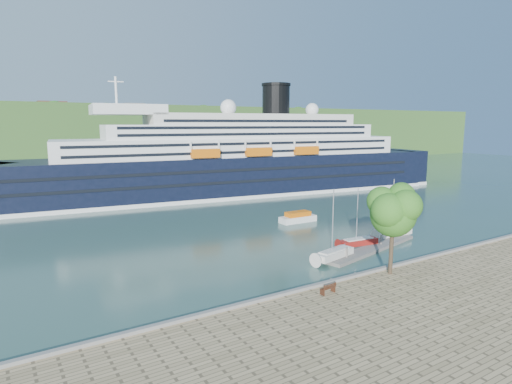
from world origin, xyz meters
name	(u,v)px	position (x,y,z in m)	size (l,w,h in m)	color
ground	(399,273)	(0.00, 0.00, 0.00)	(400.00, 400.00, 0.00)	#2E5249
far_hillside	(106,137)	(0.00, 145.00, 12.00)	(400.00, 50.00, 24.00)	#395E25
quay_coping	(401,264)	(0.00, -0.20, 1.15)	(220.00, 0.50, 0.30)	slate
cruise_ship	(229,139)	(9.54, 59.64, 13.57)	(120.87, 17.60, 27.14)	black
park_bench	(328,288)	(-12.87, -2.08, 1.56)	(1.75, 0.72, 1.12)	#472514
promenade_tree	(392,225)	(-3.39, -1.50, 6.41)	(6.53, 6.53, 10.82)	#255F19
floating_pontoon	(373,248)	(4.24, 8.06, 0.21)	(19.13, 2.34, 0.43)	gray
sailboat_white_near	(335,227)	(-3.50, 7.37, 4.41)	(6.82, 1.89, 8.81)	silver
sailboat_red	(360,220)	(3.37, 9.91, 4.04)	(6.26, 1.74, 8.08)	maroon
sailboat_white_far	(395,210)	(11.54, 10.75, 4.33)	(6.71, 1.86, 8.66)	silver
tender_launch	(298,217)	(5.76, 27.03, 0.94)	(6.79, 2.32, 1.88)	#D5610C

